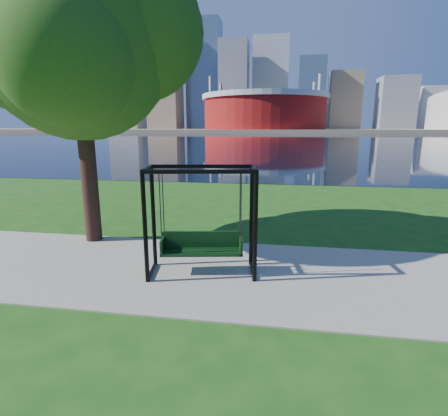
# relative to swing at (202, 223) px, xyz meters

# --- Properties ---
(ground) EXTENTS (900.00, 900.00, 0.00)m
(ground) POSITION_rel_swing_xyz_m (0.31, 0.57, -1.13)
(ground) COLOR #1E5114
(ground) RESTS_ON ground
(path) EXTENTS (120.00, 4.00, 0.03)m
(path) POSITION_rel_swing_xyz_m (0.31, 0.07, -1.11)
(path) COLOR #9E937F
(path) RESTS_ON ground
(river) EXTENTS (900.00, 180.00, 0.02)m
(river) POSITION_rel_swing_xyz_m (0.31, 102.57, -1.12)
(river) COLOR black
(river) RESTS_ON ground
(far_bank) EXTENTS (900.00, 228.00, 2.00)m
(far_bank) POSITION_rel_swing_xyz_m (0.31, 306.57, -0.13)
(far_bank) COLOR #937F60
(far_bank) RESTS_ON ground
(stadium) EXTENTS (83.00, 83.00, 32.00)m
(stadium) POSITION_rel_swing_xyz_m (-9.69, 235.57, 13.10)
(stadium) COLOR maroon
(stadium) RESTS_ON far_bank
(skyline) EXTENTS (392.00, 66.00, 96.50)m
(skyline) POSITION_rel_swing_xyz_m (-3.96, 319.97, 34.76)
(skyline) COLOR gray
(skyline) RESTS_ON far_bank
(swing) EXTENTS (2.41, 1.36, 2.34)m
(swing) POSITION_rel_swing_xyz_m (0.00, 0.00, 0.00)
(swing) COLOR black
(swing) RESTS_ON ground
(park_tree) EXTENTS (6.12, 5.53, 7.61)m
(park_tree) POSITION_rel_swing_xyz_m (-3.56, 1.81, 4.15)
(park_tree) COLOR black
(park_tree) RESTS_ON ground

